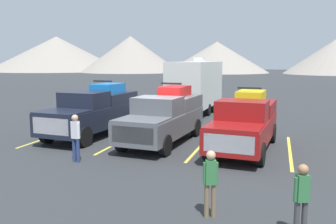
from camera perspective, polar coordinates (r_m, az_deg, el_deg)
name	(u,v)px	position (r m, az deg, el deg)	size (l,w,h in m)	color
ground_plane	(161,143)	(15.66, -1.14, -4.89)	(240.00, 240.00, 0.00)	#2D3033
pickup_truck_a	(94,111)	(17.39, -11.67, 0.22)	(2.54, 5.88, 2.56)	black
pickup_truck_b	(165,116)	(15.63, -0.55, -0.64)	(2.46, 5.74, 2.54)	#595B60
pickup_truck_c	(245,122)	(14.67, 12.10, -1.53)	(2.45, 5.75, 2.44)	maroon
lot_stripe_a	(56,135)	(18.05, -17.34, -3.48)	(0.12, 5.50, 0.01)	gold
lot_stripe_b	(124,140)	(16.35, -7.00, -4.38)	(0.12, 5.50, 0.01)	gold
lot_stripe_c	(201,145)	(15.28, 5.28, -5.25)	(0.12, 5.50, 0.01)	gold
lot_stripe_d	(290,151)	(15.00, 18.72, -5.92)	(0.12, 5.50, 0.01)	gold
camper_trailer_a	(196,84)	(24.04, 4.38, 4.44)	(2.64, 7.32, 3.72)	silver
person_a	(302,196)	(7.82, 20.40, -12.36)	(0.32, 0.25, 1.54)	#3F3F42
person_b	(210,179)	(8.31, 6.73, -10.53)	(0.33, 0.25, 1.57)	#726047
person_c	(76,135)	(12.98, -14.42, -3.53)	(0.37, 0.24, 1.69)	navy
mountain_ridge	(246,53)	(101.22, 12.24, 9.16)	(154.33, 42.27, 12.77)	gray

